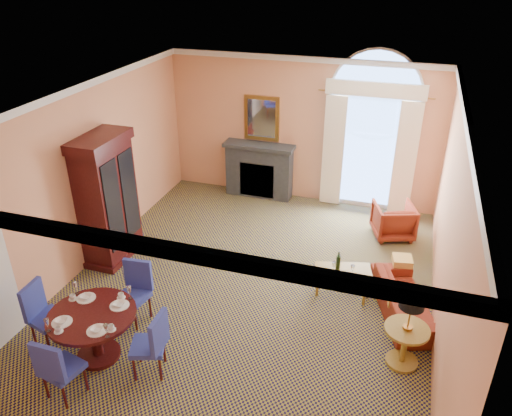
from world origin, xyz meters
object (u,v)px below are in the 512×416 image
(coffee_table, at_px, (343,272))
(side_table, at_px, (409,321))
(armchair, at_px, (393,220))
(armoire, at_px, (107,201))
(dining_table, at_px, (94,325))
(sofa, at_px, (404,299))

(coffee_table, distance_m, side_table, 1.71)
(coffee_table, bearing_deg, armchair, 58.47)
(armoire, height_order, armchair, armoire)
(dining_table, height_order, coffee_table, dining_table)
(dining_table, xyz_separation_m, sofa, (4.04, 2.30, -0.30))
(armchair, distance_m, coffee_table, 2.30)
(dining_table, bearing_deg, side_table, 16.13)
(sofa, relative_size, armchair, 2.28)
(side_table, bearing_deg, armchair, 96.50)
(sofa, bearing_deg, dining_table, 100.65)
(sofa, relative_size, side_table, 1.48)
(sofa, height_order, armchair, armchair)
(coffee_table, bearing_deg, dining_table, -155.53)
(dining_table, distance_m, side_table, 4.26)
(armoire, bearing_deg, side_table, -12.78)
(dining_table, height_order, armchair, dining_table)
(sofa, xyz_separation_m, armchair, (-0.35, 2.39, 0.09))
(armoire, xyz_separation_m, dining_table, (1.23, -2.39, -0.57))
(sofa, distance_m, armchair, 2.42)
(dining_table, distance_m, coffee_table, 3.93)
(dining_table, relative_size, side_table, 1.01)
(sofa, xyz_separation_m, side_table, (0.05, -1.12, 0.49))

